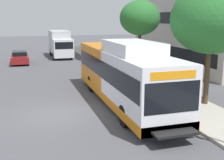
% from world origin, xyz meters
% --- Properties ---
extents(ground_plane, '(120.00, 120.00, 0.00)m').
position_xyz_m(ground_plane, '(0.00, 8.00, 0.00)').
color(ground_plane, '#4C4C51').
extents(sidewalk_curb, '(3.00, 56.00, 0.14)m').
position_xyz_m(sidewalk_curb, '(7.00, 6.00, 0.07)').
color(sidewalk_curb, '#A8A399').
rests_on(sidewalk_curb, ground).
extents(transit_bus, '(2.58, 12.25, 3.65)m').
position_xyz_m(transit_bus, '(3.88, 0.93, 1.70)').
color(transit_bus, white).
rests_on(transit_bus, ground).
extents(street_tree_near_stop, '(4.27, 4.27, 6.42)m').
position_xyz_m(street_tree_near_stop, '(8.08, -0.99, 4.73)').
color(street_tree_near_stop, '#4C3823').
rests_on(street_tree_near_stop, sidewalk_curb).
extents(street_tree_mid_block, '(3.48, 3.48, 6.18)m').
position_xyz_m(street_tree_mid_block, '(8.19, 9.01, 4.82)').
color(street_tree_mid_block, '#4C3823').
rests_on(street_tree_mid_block, sidewalk_curb).
extents(parked_car_far_lane, '(1.80, 4.50, 1.33)m').
position_xyz_m(parked_car_far_lane, '(-1.95, 18.10, 0.66)').
color(parked_car_far_lane, maroon).
rests_on(parked_car_far_lane, ground).
extents(box_truck_background, '(2.32, 7.01, 3.25)m').
position_xyz_m(box_truck_background, '(2.92, 22.25, 1.74)').
color(box_truck_background, silver).
rests_on(box_truck_background, ground).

